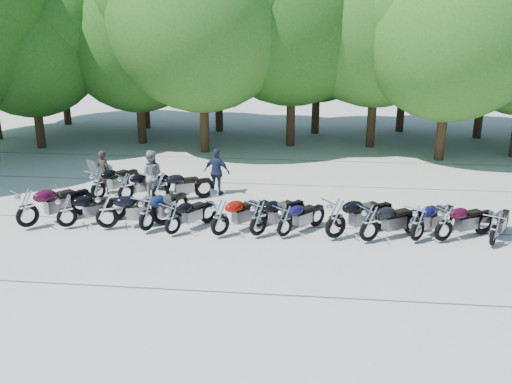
# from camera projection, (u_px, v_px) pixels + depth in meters

# --- Properties ---
(ground) EXTENTS (90.00, 90.00, 0.00)m
(ground) POSITION_uv_depth(u_px,v_px,m) (250.00, 244.00, 15.73)
(ground) COLOR #A7A297
(ground) RESTS_ON ground
(tree_1) EXTENTS (6.97, 6.97, 8.55)m
(tree_1) POSITION_uv_depth(u_px,v_px,m) (29.00, 45.00, 26.07)
(tree_1) COLOR #3A2614
(tree_1) RESTS_ON ground
(tree_2) EXTENTS (7.31, 7.31, 8.97)m
(tree_2) POSITION_uv_depth(u_px,v_px,m) (136.00, 39.00, 27.03)
(tree_2) COLOR #3A2614
(tree_2) RESTS_ON ground
(tree_3) EXTENTS (8.70, 8.70, 10.67)m
(tree_3) POSITION_uv_depth(u_px,v_px,m) (201.00, 17.00, 24.83)
(tree_3) COLOR #3A2614
(tree_3) RESTS_ON ground
(tree_4) EXTENTS (9.13, 9.13, 11.20)m
(tree_4) POSITION_uv_depth(u_px,v_px,m) (293.00, 11.00, 26.07)
(tree_4) COLOR #3A2614
(tree_4) RESTS_ON ground
(tree_5) EXTENTS (9.04, 9.04, 11.10)m
(tree_5) POSITION_uv_depth(u_px,v_px,m) (378.00, 12.00, 25.78)
(tree_5) COLOR #3A2614
(tree_5) RESTS_ON ground
(tree_6) EXTENTS (8.00, 8.00, 9.82)m
(tree_6) POSITION_uv_depth(u_px,v_px,m) (452.00, 29.00, 23.44)
(tree_6) COLOR #3A2614
(tree_6) RESTS_ON ground
(tree_9) EXTENTS (7.59, 7.59, 9.32)m
(tree_9) POSITION_uv_depth(u_px,v_px,m) (59.00, 32.00, 32.10)
(tree_9) COLOR #3A2614
(tree_9) RESTS_ON ground
(tree_10) EXTENTS (7.78, 7.78, 9.55)m
(tree_10) POSITION_uv_depth(u_px,v_px,m) (141.00, 30.00, 30.94)
(tree_10) COLOR #3A2614
(tree_10) RESTS_ON ground
(tree_11) EXTENTS (7.56, 7.56, 9.28)m
(tree_11) POSITION_uv_depth(u_px,v_px,m) (217.00, 33.00, 30.01)
(tree_11) COLOR #3A2614
(tree_11) RESTS_ON ground
(tree_12) EXTENTS (7.88, 7.88, 9.67)m
(tree_12) POSITION_uv_depth(u_px,v_px,m) (318.00, 29.00, 29.41)
(tree_12) COLOR #3A2614
(tree_12) RESTS_ON ground
(tree_13) EXTENTS (8.31, 8.31, 10.20)m
(tree_13) POSITION_uv_depth(u_px,v_px,m) (408.00, 23.00, 29.77)
(tree_13) COLOR #3A2614
(tree_13) RESTS_ON ground
(tree_14) EXTENTS (8.02, 8.02, 9.84)m
(tree_14) POSITION_uv_depth(u_px,v_px,m) (490.00, 28.00, 28.12)
(tree_14) COLOR #3A2614
(tree_14) RESTS_ON ground
(motorcycle_0) EXTENTS (2.14, 2.50, 1.44)m
(motorcycle_0) POSITION_uv_depth(u_px,v_px,m) (26.00, 207.00, 16.61)
(motorcycle_0) COLOR #3C081F
(motorcycle_0) RESTS_ON ground
(motorcycle_1) EXTENTS (2.14, 1.88, 1.24)m
(motorcycle_1) POSITION_uv_depth(u_px,v_px,m) (66.00, 210.00, 16.66)
(motorcycle_1) COLOR black
(motorcycle_1) RESTS_ON ground
(motorcycle_2) EXTENTS (2.50, 1.52, 1.35)m
(motorcycle_2) POSITION_uv_depth(u_px,v_px,m) (107.00, 209.00, 16.54)
(motorcycle_2) COLOR black
(motorcycle_2) RESTS_ON ground
(motorcycle_3) EXTENTS (1.56, 2.41, 1.31)m
(motorcycle_3) POSITION_uv_depth(u_px,v_px,m) (146.00, 212.00, 16.36)
(motorcycle_3) COLOR #0D1E3C
(motorcycle_3) RESTS_ON ground
(motorcycle_4) EXTENTS (1.67, 2.05, 1.16)m
(motorcycle_4) POSITION_uv_depth(u_px,v_px,m) (172.00, 218.00, 16.12)
(motorcycle_4) COLOR black
(motorcycle_4) RESTS_ON ground
(motorcycle_5) EXTENTS (2.07, 2.18, 1.30)m
(motorcycle_5) POSITION_uv_depth(u_px,v_px,m) (220.00, 217.00, 15.98)
(motorcycle_5) COLOR #950C05
(motorcycle_5) RESTS_ON ground
(motorcycle_6) EXTENTS (2.03, 2.19, 1.30)m
(motorcycle_6) POSITION_uv_depth(u_px,v_px,m) (258.00, 217.00, 15.98)
(motorcycle_6) COLOR black
(motorcycle_6) RESTS_ON ground
(motorcycle_7) EXTENTS (1.79, 1.95, 1.15)m
(motorcycle_7) POSITION_uv_depth(u_px,v_px,m) (285.00, 220.00, 15.95)
(motorcycle_7) COLOR #0F0C38
(motorcycle_7) RESTS_ON ground
(motorcycle_8) EXTENTS (2.49, 2.11, 1.43)m
(motorcycle_8) POSITION_uv_depth(u_px,v_px,m) (336.00, 217.00, 15.76)
(motorcycle_8) COLOR black
(motorcycle_8) RESTS_ON ground
(motorcycle_9) EXTENTS (2.32, 1.81, 1.30)m
(motorcycle_9) POSITION_uv_depth(u_px,v_px,m) (370.00, 222.00, 15.56)
(motorcycle_9) COLOR black
(motorcycle_9) RESTS_ON ground
(motorcycle_10) EXTENTS (2.00, 2.15, 1.27)m
(motorcycle_10) POSITION_uv_depth(u_px,v_px,m) (418.00, 222.00, 15.60)
(motorcycle_10) COLOR #0C0C35
(motorcycle_10) RESTS_ON ground
(motorcycle_11) EXTENTS (2.27, 1.74, 1.27)m
(motorcycle_11) POSITION_uv_depth(u_px,v_px,m) (444.00, 222.00, 15.60)
(motorcycle_11) COLOR #320619
(motorcycle_11) RESTS_ON ground
(motorcycle_12) EXTENTS (1.51, 2.07, 1.15)m
(motorcycle_12) POSITION_uv_depth(u_px,v_px,m) (494.00, 228.00, 15.33)
(motorcycle_12) COLOR black
(motorcycle_12) RESTS_ON ground
(motorcycle_13) EXTENTS (1.66, 2.39, 1.31)m
(motorcycle_13) POSITION_uv_depth(u_px,v_px,m) (98.00, 184.00, 19.23)
(motorcycle_13) COLOR black
(motorcycle_13) RESTS_ON ground
(motorcycle_14) EXTENTS (1.90, 1.99, 1.19)m
(motorcycle_14) POSITION_uv_depth(u_px,v_px,m) (125.00, 186.00, 19.15)
(motorcycle_14) COLOR black
(motorcycle_14) RESTS_ON ground
(motorcycle_15) EXTENTS (2.29, 1.61, 1.26)m
(motorcycle_15) POSITION_uv_depth(u_px,v_px,m) (160.00, 186.00, 19.06)
(motorcycle_15) COLOR black
(motorcycle_15) RESTS_ON ground
(rider_0) EXTENTS (0.71, 0.61, 1.66)m
(rider_0) POSITION_uv_depth(u_px,v_px,m) (104.00, 172.00, 20.03)
(rider_0) COLOR black
(rider_0) RESTS_ON ground
(rider_1) EXTENTS (0.93, 0.76, 1.81)m
(rider_1) POSITION_uv_depth(u_px,v_px,m) (151.00, 175.00, 19.39)
(rider_1) COLOR gray
(rider_1) RESTS_ON ground
(rider_2) EXTENTS (1.09, 0.68, 1.73)m
(rider_2) POSITION_uv_depth(u_px,v_px,m) (217.00, 172.00, 19.91)
(rider_2) COLOR #1F2941
(rider_2) RESTS_ON ground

